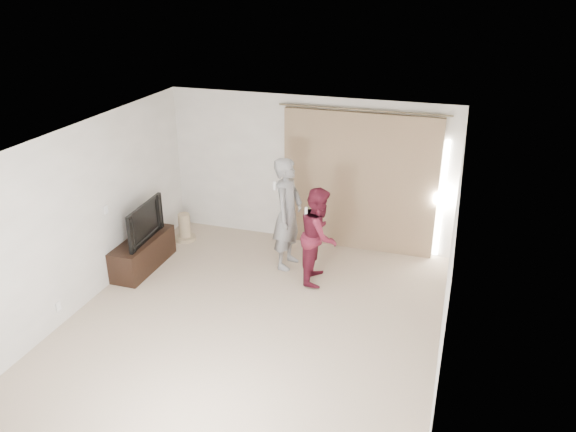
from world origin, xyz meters
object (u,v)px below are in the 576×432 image
object	(u,v)px
tv_console	(143,253)
person_woman	(319,235)
person_man	(288,214)
tv	(140,222)

from	to	relation	value
tv_console	person_woman	distance (m)	2.91
person_man	person_woman	world-z (taller)	person_man
tv	person_man	distance (m)	2.36
tv_console	person_woman	bearing A→B (deg)	9.80
tv_console	person_man	size ratio (longest dim) A/B	0.72
tv	person_woman	world-z (taller)	person_woman
tv_console	person_woman	size ratio (longest dim) A/B	0.87
tv_console	tv	distance (m)	0.56
tv_console	person_man	world-z (taller)	person_man
person_man	tv_console	bearing A→B (deg)	-160.37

